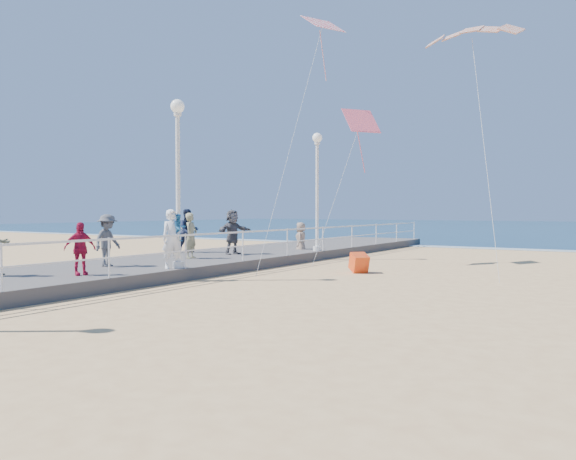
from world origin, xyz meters
The scene contains 19 objects.
ground centered at (0.00, 0.00, 0.00)m, with size 160.00×160.00×0.00m, color #ECBD7B.
ocean centered at (0.00, 65.00, 0.01)m, with size 160.00×90.00×0.05m, color #0C2C48.
surf_line centered at (0.00, 20.50, 0.03)m, with size 160.00×1.20×0.04m, color white.
boardwalk centered at (-7.50, 0.00, 0.20)m, with size 5.00×44.00×0.40m, color #635E59.
railing centered at (-5.05, 0.00, 1.25)m, with size 0.05×42.00×0.55m.
lamp_post_mid centered at (-5.35, 0.00, 3.66)m, with size 0.44×0.44×5.32m.
lamp_post_far centered at (-5.35, 9.00, 3.66)m, with size 0.44×0.44×5.32m.
woman_holding_toddler centered at (-5.40, -0.22, 1.33)m, with size 0.68×0.45×1.86m, color white.
toddler_held centered at (-5.25, -0.07, 1.68)m, with size 0.42×0.33×0.86m, color #348BC6.
spectator_2 centered at (-7.66, -0.86, 1.25)m, with size 1.10×0.63×1.70m, color #4E4F53.
spectator_3 centered at (-6.30, -2.97, 1.15)m, with size 0.88×0.37×1.50m, color #B3163C.
spectator_5 centered at (-7.35, 5.35, 1.33)m, with size 1.73×0.55×1.86m, color #555459.
spectator_6 centered at (-7.40, 2.87, 1.27)m, with size 0.63×0.41×1.73m, color #979168.
spectator_7 centered at (-9.60, 5.13, 1.34)m, with size 0.92×0.71×1.89m, color #1B233D.
beach_walker_c centered at (-6.50, 9.49, 0.83)m, with size 0.81×0.53×1.66m, color gray.
box_kite centered at (-1.41, 5.01, 0.30)m, with size 0.55×0.55×0.60m, color red.
kite_parafoil centered at (1.93, 7.05, 8.55)m, with size 3.38×0.90×0.30m, color #C74517, non-canonical shape.
kite_diamond_pink centered at (-2.76, 8.06, 5.92)m, with size 1.38×1.38×0.02m, color #FF5D6F.
kite_diamond_redwhite centered at (-4.31, 7.62, 10.00)m, with size 1.47×1.47×0.02m, color red.
Camera 1 is at (7.05, -13.17, 2.23)m, focal length 35.00 mm.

